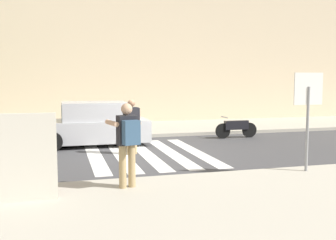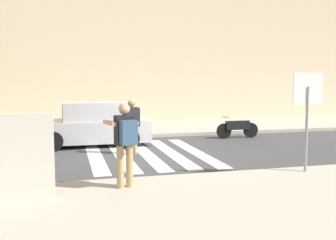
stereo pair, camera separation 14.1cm
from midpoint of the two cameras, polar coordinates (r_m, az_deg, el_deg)
ground_plane at (r=12.28m, az=-3.29°, el=-5.10°), size 120.00×120.00×0.00m
sidewalk_near at (r=6.53m, az=8.50°, el=-14.48°), size 60.00×6.00×0.14m
sidewalk_far at (r=18.11m, az=-7.26°, el=-1.36°), size 60.00×4.80×0.14m
building_facade_far at (r=22.36m, az=-8.98°, el=8.78°), size 56.00×4.00×6.99m
crosswalk_stripe_0 at (r=12.25m, az=-10.86°, el=-5.20°), size 0.44×5.20×0.01m
crosswalk_stripe_1 at (r=12.33m, az=-7.14°, el=-5.06°), size 0.44×5.20×0.01m
crosswalk_stripe_2 at (r=12.47m, az=-3.48°, el=-4.91°), size 0.44×5.20×0.01m
crosswalk_stripe_3 at (r=12.65m, az=0.08°, el=-4.74°), size 0.44×5.20×0.01m
crosswalk_stripe_4 at (r=12.89m, az=3.52°, el=-4.56°), size 0.44×5.20×0.01m
stop_sign at (r=9.89m, az=19.27°, el=2.76°), size 0.76×0.08×2.36m
photographer_with_backpack at (r=7.96m, az=-6.41°, el=-2.59°), size 0.69×0.92×1.72m
pedestrian_crossing at (r=12.30m, az=-5.64°, el=-0.50°), size 0.56×0.33×1.72m
parked_car_silver at (r=14.22m, az=-11.36°, el=-0.74°), size 4.10×1.92×1.55m
motorcycle at (r=16.00m, az=9.62°, el=-1.11°), size 1.76×0.60×0.87m
advertising_board at (r=7.56m, az=-20.51°, el=-5.13°), size 1.10×0.11×1.60m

